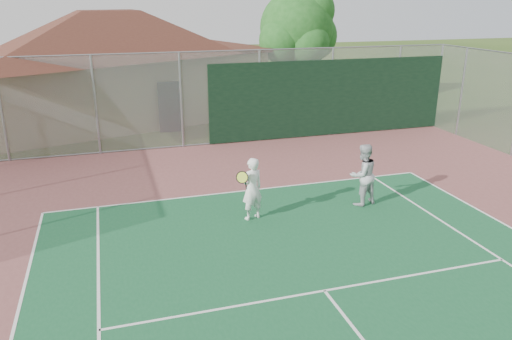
{
  "coord_description": "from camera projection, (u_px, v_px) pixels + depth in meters",
  "views": [
    {
      "loc": [
        -3.64,
        -1.09,
        5.26
      ],
      "look_at": [
        -0.31,
        9.86,
        1.35
      ],
      "focal_mm": 35.0,
      "sensor_mm": 36.0,
      "label": 1
    }
  ],
  "objects": [
    {
      "name": "back_fence",
      "position": [
        262.0,
        99.0,
        19.1
      ],
      "size": [
        20.08,
        0.11,
        3.53
      ],
      "color": "gray",
      "rests_on": "ground"
    },
    {
      "name": "player_white_front",
      "position": [
        252.0,
        189.0,
        12.35
      ],
      "size": [
        0.86,
        0.74,
        1.6
      ],
      "rotation": [
        0.0,
        0.0,
        3.45
      ],
      "color": "white",
      "rests_on": "ground"
    },
    {
      "name": "player_grey_back",
      "position": [
        363.0,
        175.0,
        13.24
      ],
      "size": [
        0.94,
        0.8,
        1.68
      ],
      "rotation": [
        0.0,
        0.0,
        3.37
      ],
      "color": "#B1B4B7",
      "rests_on": "ground"
    },
    {
      "name": "tree",
      "position": [
        298.0,
        30.0,
        24.21
      ],
      "size": [
        4.21,
        3.99,
        5.87
      ],
      "color": "#322212",
      "rests_on": "ground"
    },
    {
      "name": "clubhouse",
      "position": [
        112.0,
        53.0,
        23.11
      ],
      "size": [
        15.22,
        12.26,
        5.72
      ],
      "rotation": [
        0.0,
        0.0,
        0.29
      ],
      "color": "#C9B480",
      "rests_on": "ground"
    }
  ]
}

